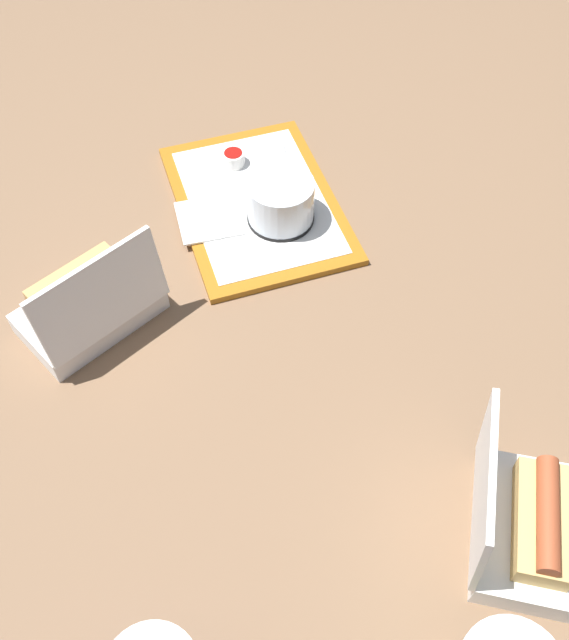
{
  "coord_description": "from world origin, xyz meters",
  "views": [
    {
      "loc": [
        0.63,
        -0.11,
        0.86
      ],
      "look_at": [
        0.03,
        -0.04,
        0.05
      ],
      "focal_mm": 40.0,
      "sensor_mm": 36.0,
      "label": 1
    }
  ],
  "objects_px": {
    "ketchup_cup": "(233,158)",
    "clamshell_sandwich_center": "(89,304)",
    "plastic_fork": "(285,163)",
    "food_tray": "(257,203)",
    "cake_container": "(281,202)",
    "clamshell_hotdog_right": "(530,525)"
  },
  "relations": [
    {
      "from": "ketchup_cup",
      "to": "clamshell_sandwich_center",
      "type": "bearing_deg",
      "value": -35.96
    },
    {
      "from": "clamshell_sandwich_center",
      "to": "plastic_fork",
      "type": "bearing_deg",
      "value": 133.71
    },
    {
      "from": "food_tray",
      "to": "plastic_fork",
      "type": "bearing_deg",
      "value": 146.14
    },
    {
      "from": "cake_container",
      "to": "clamshell_sandwich_center",
      "type": "bearing_deg",
      "value": -59.9
    },
    {
      "from": "clamshell_sandwich_center",
      "to": "ketchup_cup",
      "type": "bearing_deg",
      "value": 144.04
    },
    {
      "from": "plastic_fork",
      "to": "clamshell_sandwich_center",
      "type": "relative_size",
      "value": 0.46
    },
    {
      "from": "food_tray",
      "to": "ketchup_cup",
      "type": "bearing_deg",
      "value": -161.6
    },
    {
      "from": "clamshell_hotdog_right",
      "to": "food_tray",
      "type": "bearing_deg",
      "value": -156.09
    },
    {
      "from": "food_tray",
      "to": "clamshell_sandwich_center",
      "type": "height_order",
      "value": "clamshell_sandwich_center"
    },
    {
      "from": "plastic_fork",
      "to": "clamshell_sandwich_center",
      "type": "xyz_separation_m",
      "value": [
        0.31,
        -0.32,
        0.03
      ]
    },
    {
      "from": "cake_container",
      "to": "ketchup_cup",
      "type": "relative_size",
      "value": 2.79
    },
    {
      "from": "food_tray",
      "to": "cake_container",
      "type": "distance_m",
      "value": 0.07
    },
    {
      "from": "clamshell_sandwich_center",
      "to": "clamshell_hotdog_right",
      "type": "distance_m",
      "value": 0.66
    },
    {
      "from": "clamshell_sandwich_center",
      "to": "food_tray",
      "type": "bearing_deg",
      "value": 129.97
    },
    {
      "from": "cake_container",
      "to": "clamshell_hotdog_right",
      "type": "xyz_separation_m",
      "value": [
        0.56,
        0.24,
        -0.01
      ]
    },
    {
      "from": "food_tray",
      "to": "clamshell_sandwich_center",
      "type": "xyz_separation_m",
      "value": [
        0.22,
        -0.26,
        0.04
      ]
    },
    {
      "from": "cake_container",
      "to": "clamshell_sandwich_center",
      "type": "height_order",
      "value": "clamshell_sandwich_center"
    },
    {
      "from": "cake_container",
      "to": "plastic_fork",
      "type": "distance_m",
      "value": 0.14
    },
    {
      "from": "ketchup_cup",
      "to": "clamshell_hotdog_right",
      "type": "relative_size",
      "value": 0.18
    },
    {
      "from": "clamshell_hotdog_right",
      "to": "ketchup_cup",
      "type": "bearing_deg",
      "value": -156.82
    },
    {
      "from": "plastic_fork",
      "to": "food_tray",
      "type": "bearing_deg",
      "value": -35.29
    },
    {
      "from": "ketchup_cup",
      "to": "plastic_fork",
      "type": "distance_m",
      "value": 0.09
    }
  ]
}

